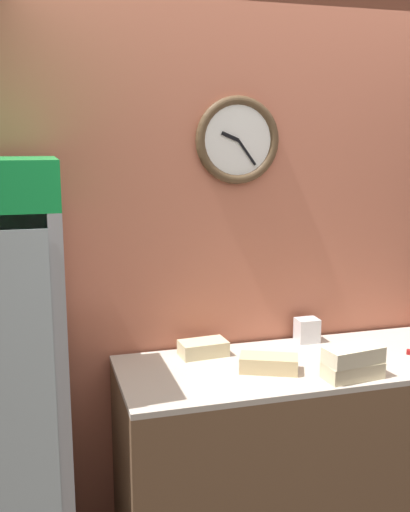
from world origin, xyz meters
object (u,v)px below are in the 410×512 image
(sandwich_stack_bottom, at_px, (353,370))
(sandwich_flat_right, at_px, (269,364))
(sandwich_stack_middle, at_px, (353,355))
(sandwich_flat_left, at_px, (203,348))
(napkin_dispenser, at_px, (307,330))

(sandwich_stack_bottom, bearing_deg, sandwich_flat_right, 151.62)
(sandwich_stack_middle, bearing_deg, sandwich_stack_bottom, 0.00)
(sandwich_stack_bottom, relative_size, sandwich_flat_left, 1.14)
(sandwich_flat_right, distance_m, napkin_dispenser, 0.46)
(sandwich_stack_bottom, distance_m, sandwich_flat_left, 0.69)
(sandwich_flat_right, relative_size, napkin_dispenser, 2.31)
(sandwich_flat_left, relative_size, sandwich_flat_right, 0.83)
(sandwich_flat_left, distance_m, sandwich_flat_right, 0.35)
(sandwich_flat_left, bearing_deg, sandwich_stack_bottom, -39.30)
(sandwich_stack_middle, distance_m, sandwich_flat_right, 0.36)
(sandwich_stack_bottom, bearing_deg, sandwich_stack_middle, 0.00)
(sandwich_stack_bottom, distance_m, napkin_dispenser, 0.48)
(napkin_dispenser, bearing_deg, sandwich_flat_right, -136.48)
(sandwich_stack_bottom, distance_m, sandwich_stack_middle, 0.07)
(sandwich_flat_left, bearing_deg, sandwich_stack_middle, -39.30)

